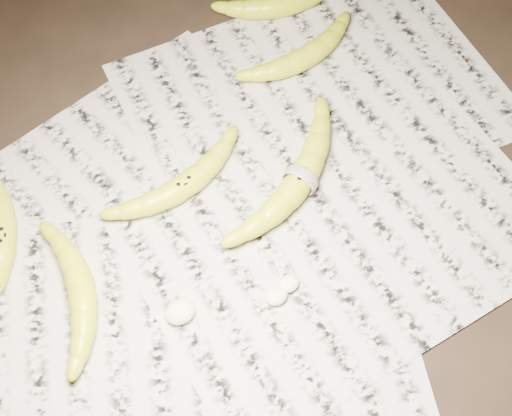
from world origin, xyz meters
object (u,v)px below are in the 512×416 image
banana_left_b (81,290)px  banana_upper_a (306,56)px  banana_taped (300,179)px  banana_upper_b (282,4)px  banana_left_a (2,240)px  banana_center (183,185)px

banana_left_b → banana_upper_a: size_ratio=1.01×
banana_taped → banana_upper_b: banana_taped is taller
banana_left_b → banana_upper_a: (0.45, 0.20, -0.00)m
banana_taped → banana_upper_a: bearing=26.7°
banana_left_a → banana_upper_a: same height
banana_upper_a → banana_left_b: bearing=-163.6°
banana_center → banana_upper_b: (0.29, 0.23, 0.00)m
banana_center → banana_upper_a: same height
banana_left_b → banana_upper_a: 0.49m
banana_left_a → banana_left_b: bearing=-128.4°
banana_left_b → banana_center: (0.18, 0.08, -0.00)m
banana_left_a → banana_taped: (0.39, -0.11, 0.00)m
banana_left_b → banana_upper_a: bearing=-54.4°
banana_taped → banana_left_a: bearing=133.7°
banana_taped → banana_upper_b: (0.14, 0.30, -0.00)m
banana_upper_b → banana_left_b: bearing=-134.8°
banana_center → banana_left_a: bearing=161.0°
banana_upper_a → banana_taped: bearing=-130.0°
banana_taped → banana_upper_b: size_ratio=1.32×
banana_upper_a → banana_upper_b: 0.11m
banana_upper_a → banana_upper_b: (0.02, 0.11, 0.00)m
banana_left_a → banana_taped: size_ratio=0.85×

